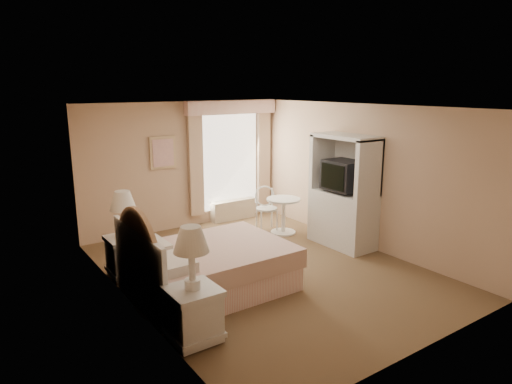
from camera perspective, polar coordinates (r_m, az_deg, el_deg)
room at (r=6.82m, az=1.20°, el=0.04°), size 4.21×5.51×2.51m
window at (r=9.54m, az=-3.05°, el=4.38°), size 2.05×0.22×2.51m
framed_art at (r=8.88m, az=-11.56°, el=4.83°), size 0.52×0.04×0.62m
bed at (r=6.42m, az=-6.41°, el=-9.34°), size 2.12×1.64×1.45m
nightstand_near at (r=5.20m, az=-7.87°, el=-13.21°), size 0.55×0.55×1.32m
nightstand_far at (r=7.08m, az=-15.98°, el=-6.40°), size 0.53×0.53×1.29m
round_table at (r=8.80m, az=3.45°, el=-2.26°), size 0.65×0.65×0.69m
cafe_chair at (r=9.01m, az=1.24°, el=-1.60°), size 0.53×0.53×0.87m
armoire at (r=8.19m, az=10.89°, el=-1.04°), size 0.60×1.19×1.98m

